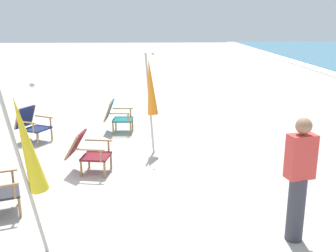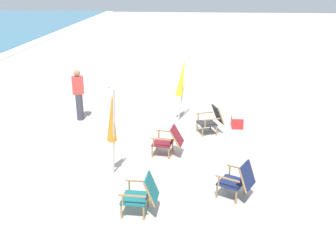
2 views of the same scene
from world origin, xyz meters
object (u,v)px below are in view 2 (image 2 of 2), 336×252
at_px(beach_chair_back_left, 169,140).
at_px(umbrella_furled_orange, 112,118).
at_px(umbrella_furled_yellow, 182,78).
at_px(beach_chair_front_left, 212,119).
at_px(cooler_box, 237,121).
at_px(person_near_chairs, 79,94).
at_px(beach_chair_back_right, 142,194).
at_px(beach_chair_mid_center, 239,179).

relative_size(beach_chair_back_left, umbrella_furled_orange, 0.40).
bearing_deg(umbrella_furled_yellow, umbrella_furled_orange, 159.75).
xyz_separation_m(beach_chair_front_left, cooler_box, (0.55, -0.79, -0.23)).
relative_size(person_near_chairs, cooler_box, 3.33).
bearing_deg(umbrella_furled_yellow, beach_chair_front_left, -137.91).
distance_m(beach_chair_back_left, umbrella_furled_orange, 1.90).
bearing_deg(beach_chair_back_right, beach_chair_front_left, -18.68).
bearing_deg(beach_chair_mid_center, beach_chair_back_right, 110.60).
bearing_deg(person_near_chairs, cooler_box, -93.12).
height_order(beach_chair_back_left, umbrella_furled_yellow, umbrella_furled_yellow).
xyz_separation_m(beach_chair_back_left, cooler_box, (2.15, -1.92, -0.22)).
relative_size(umbrella_furled_yellow, cooler_box, 4.29).
distance_m(beach_chair_back_left, beach_chair_mid_center, 2.52).
distance_m(beach_chair_front_left, beach_chair_mid_center, 3.59).
xyz_separation_m(beach_chair_front_left, person_near_chairs, (0.82, 4.16, 0.41)).
relative_size(beach_chair_back_left, umbrella_furled_yellow, 0.40).
height_order(beach_chair_back_left, beach_chair_mid_center, beach_chair_mid_center).
bearing_deg(beach_chair_front_left, umbrella_furled_orange, 139.74).
bearing_deg(cooler_box, beach_chair_front_left, 124.86).
height_order(beach_chair_back_right, beach_chair_mid_center, beach_chair_mid_center).
height_order(beach_chair_front_left, beach_chair_back_right, same).
height_order(beach_chair_back_left, cooler_box, beach_chair_back_left).
bearing_deg(umbrella_furled_yellow, person_near_chairs, 93.62).
distance_m(beach_chair_front_left, cooler_box, 0.99).
distance_m(umbrella_furled_yellow, person_near_chairs, 3.29).
bearing_deg(beach_chair_back_left, beach_chair_back_right, 173.29).
height_order(beach_chair_mid_center, umbrella_furled_orange, umbrella_furled_orange).
xyz_separation_m(beach_chair_back_right, beach_chair_mid_center, (0.71, -1.90, 0.00)).
relative_size(beach_chair_front_left, beach_chair_mid_center, 0.97).
height_order(umbrella_furled_orange, cooler_box, umbrella_furled_orange).
distance_m(beach_chair_back_left, person_near_chairs, 3.90).
xyz_separation_m(beach_chair_front_left, umbrella_furled_orange, (-2.73, 2.31, 0.96)).
distance_m(beach_chair_front_left, beach_chair_back_left, 1.96).
bearing_deg(umbrella_furled_orange, beach_chair_front_left, -40.26).
distance_m(beach_chair_front_left, person_near_chairs, 4.26).
bearing_deg(cooler_box, umbrella_furled_orange, 136.60).
xyz_separation_m(umbrella_furled_yellow, cooler_box, (-0.47, -1.72, -1.17)).
bearing_deg(beach_chair_back_right, beach_chair_mid_center, -69.40).
relative_size(beach_chair_front_left, beach_chair_back_right, 1.05).
bearing_deg(person_near_chairs, umbrella_furled_orange, -152.53).
bearing_deg(beach_chair_mid_center, cooler_box, -4.76).
height_order(umbrella_furled_yellow, person_near_chairs, umbrella_furled_yellow).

